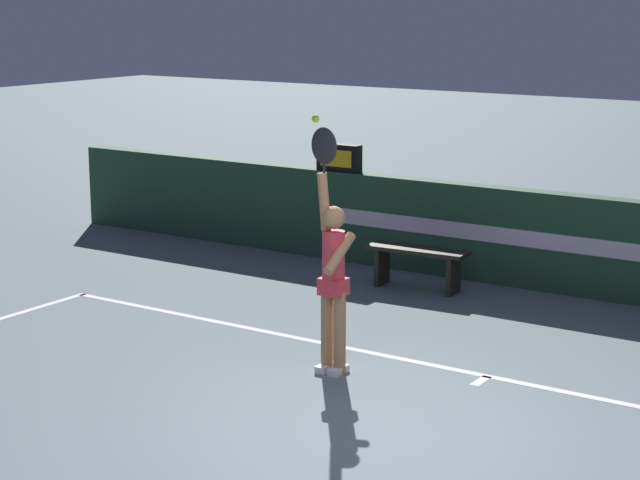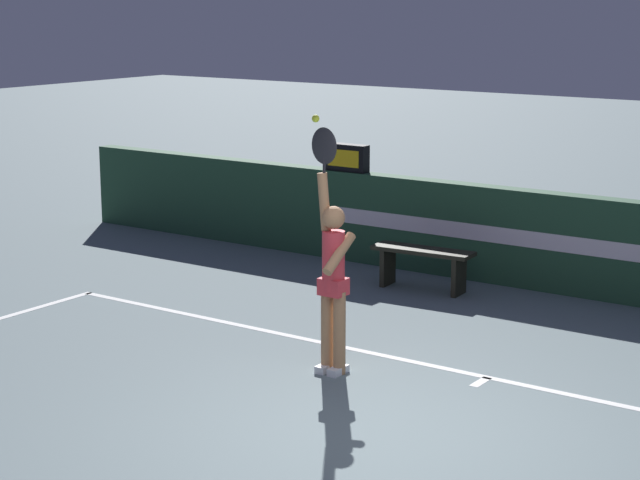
# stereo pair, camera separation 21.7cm
# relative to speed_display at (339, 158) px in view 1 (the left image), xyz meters

# --- Properties ---
(ground_plane) EXTENTS (60.00, 60.00, 0.00)m
(ground_plane) POSITION_rel_speed_display_xyz_m (3.76, -5.14, -1.38)
(ground_plane) COLOR slate
(court_lines) EXTENTS (10.70, 5.61, 0.00)m
(court_lines) POSITION_rel_speed_display_xyz_m (3.76, -6.02, -1.38)
(court_lines) COLOR white
(court_lines) RESTS_ON ground
(back_wall) EXTENTS (16.55, 0.26, 1.20)m
(back_wall) POSITION_rel_speed_display_xyz_m (3.76, 0.00, -0.78)
(back_wall) COLOR #22462E
(back_wall) RESTS_ON ground
(speed_display) EXTENTS (0.62, 0.17, 0.36)m
(speed_display) POSITION_rel_speed_display_xyz_m (0.00, 0.00, 0.00)
(speed_display) COLOR black
(speed_display) RESTS_ON back_wall
(tennis_player) EXTENTS (0.41, 0.45, 2.33)m
(tennis_player) POSITION_rel_speed_display_xyz_m (2.48, -3.98, -0.42)
(tennis_player) COLOR #AA7850
(tennis_player) RESTS_ON ground
(tennis_ball) EXTENTS (0.07, 0.07, 0.07)m
(tennis_ball) POSITION_rel_speed_display_xyz_m (2.32, -4.03, 1.02)
(tennis_ball) COLOR #D1E42E
(courtside_bench_far) EXTENTS (1.27, 0.44, 0.51)m
(courtside_bench_far) POSITION_rel_speed_display_xyz_m (1.67, -0.85, -1.00)
(courtside_bench_far) COLOR black
(courtside_bench_far) RESTS_ON ground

